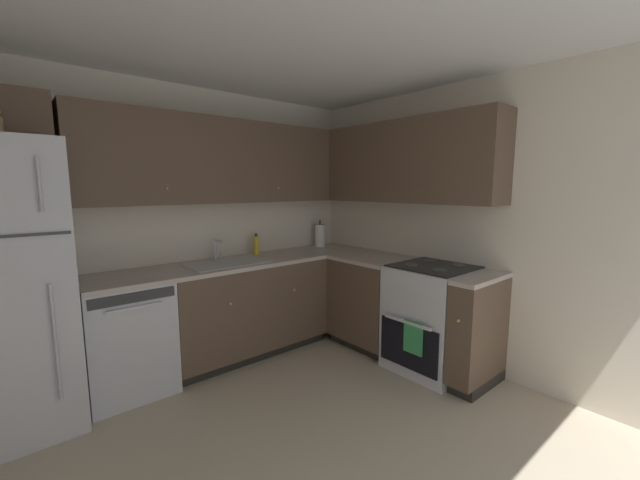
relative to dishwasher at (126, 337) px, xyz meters
name	(u,v)px	position (x,y,z in m)	size (l,w,h in m)	color
ground_plane	(306,455)	(0.59, -1.44, -0.44)	(3.54, 3.49, 0.02)	#BCAD93
wall_back	(182,225)	(0.59, 0.33, 0.78)	(3.64, 0.05, 2.42)	beige
wall_right	(472,228)	(2.39, -1.44, 0.78)	(0.05, 3.59, 2.42)	beige
ceiling	(304,6)	(0.59, -1.44, 2.01)	(3.64, 3.59, 0.05)	white
dishwasher	(126,337)	(0.00, 0.00, 0.00)	(0.60, 0.63, 0.85)	silver
lower_cabinets_back	(246,308)	(1.04, 0.00, 0.00)	(1.46, 0.62, 0.85)	brown
countertop_back	(245,262)	(1.03, 0.00, 0.44)	(2.67, 0.60, 0.04)	#B7A89E
lower_cabinets_right	(392,308)	(2.07, -0.88, 0.00)	(0.62, 1.52, 0.85)	brown
countertop_right	(393,262)	(2.07, -0.88, 0.44)	(0.60, 1.52, 0.03)	#B7A89E
oven_range	(432,317)	(2.09, -1.30, 0.02)	(0.68, 0.62, 1.04)	silver
upper_cabinets_back	(218,162)	(0.87, 0.14, 1.35)	(2.35, 0.34, 0.73)	brown
upper_cabinets_right	(393,163)	(2.21, -0.73, 1.35)	(0.32, 2.07, 0.73)	brown
sink	(227,268)	(0.84, -0.03, 0.42)	(0.69, 0.40, 0.10)	#B7B7BC
faucet	(217,247)	(0.85, 0.18, 0.58)	(0.07, 0.16, 0.19)	silver
soap_bottle	(256,245)	(1.26, 0.18, 0.55)	(0.06, 0.06, 0.21)	gold
paper_towel_roll	(320,235)	(2.07, 0.16, 0.58)	(0.11, 0.11, 0.31)	white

